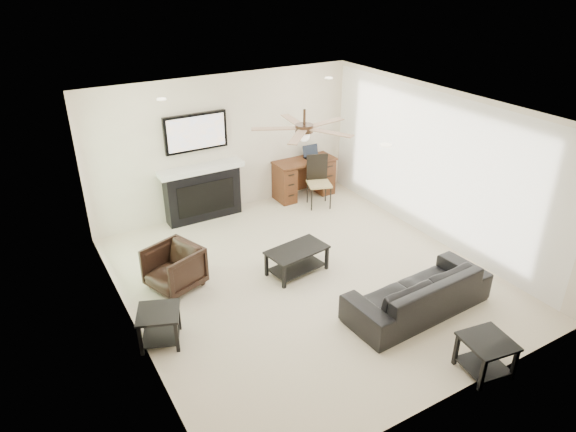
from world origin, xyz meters
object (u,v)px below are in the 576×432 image
Objects in this scene: sofa at (418,291)px; coffee_table at (297,261)px; fireplace_unit at (201,169)px; desk at (304,178)px; armchair at (174,268)px.

coffee_table is (-0.90, 1.60, -0.10)m from sofa.
fireplace_unit is 2.15m from desk.
armchair is 0.77× the size of coffee_table.
fireplace_unit reaches higher than sofa.
desk is (2.07, -0.06, -0.57)m from fireplace_unit.
coffee_table is at bearing -63.42° from sofa.
desk is at bearing 98.60° from armchair.
fireplace_unit reaches higher than desk.
fireplace_unit reaches higher than armchair.
fireplace_unit is (1.19, 1.85, 0.64)m from armchair.
armchair reaches higher than coffee_table.
sofa is at bearing -99.58° from desk.
armchair is at bearing -151.35° from desk.
sofa reaches higher than coffee_table.
coffee_table is at bearing -78.09° from fireplace_unit.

